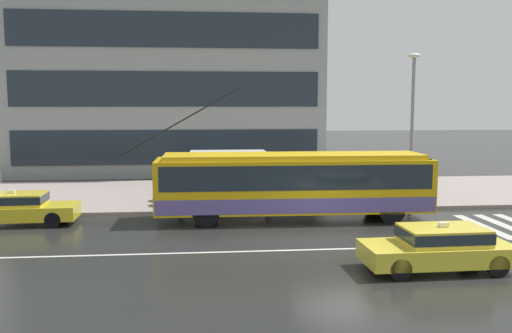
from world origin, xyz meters
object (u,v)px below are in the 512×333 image
at_px(taxi_queued_behind_bus, 15,207).
at_px(pedestrian_at_shelter, 375,167).
at_px(pedestrian_approaching_curb, 267,166).
at_px(pedestrian_waiting_by_pole, 182,165).
at_px(taxi_oncoming_near, 439,246).
at_px(pedestrian_walking_past, 183,170).
at_px(bus_shelter, 228,164).
at_px(trolleybus, 294,183).
at_px(street_lamp, 412,115).

distance_m(taxi_queued_behind_bus, pedestrian_at_shelter, 16.15).
bearing_deg(taxi_queued_behind_bus, pedestrian_approaching_curb, 22.83).
height_order(pedestrian_at_shelter, pedestrian_waiting_by_pole, pedestrian_waiting_by_pole).
xyz_separation_m(taxi_oncoming_near, pedestrian_approaching_curb, (-3.58, 11.87, 1.01)).
distance_m(pedestrian_at_shelter, pedestrian_walking_past, 9.24).
distance_m(taxi_oncoming_near, bus_shelter, 12.51).
bearing_deg(taxi_oncoming_near, taxi_queued_behind_bus, 152.21).
relative_size(taxi_oncoming_near, pedestrian_waiting_by_pole, 2.09).
bearing_deg(trolleybus, bus_shelter, 123.46).
distance_m(pedestrian_walking_past, street_lamp, 10.99).
bearing_deg(taxi_queued_behind_bus, bus_shelter, 23.41).
relative_size(pedestrian_approaching_curb, pedestrian_walking_past, 0.97).
distance_m(bus_shelter, pedestrian_waiting_by_pole, 2.24).
distance_m(trolleybus, pedestrian_walking_past, 5.61).
bearing_deg(trolleybus, pedestrian_waiting_by_pole, 136.93).
bearing_deg(pedestrian_waiting_by_pole, pedestrian_walking_past, -87.28).
bearing_deg(pedestrian_waiting_by_pole, pedestrian_at_shelter, -4.32).
bearing_deg(pedestrian_approaching_curb, taxi_oncoming_near, -73.20).
distance_m(taxi_queued_behind_bus, taxi_oncoming_near, 15.96).
bearing_deg(pedestrian_at_shelter, street_lamp, -31.45).
bearing_deg(bus_shelter, pedestrian_at_shelter, -1.08).
relative_size(trolleybus, bus_shelter, 3.56).
distance_m(taxi_oncoming_near, pedestrian_waiting_by_pole, 14.07).
bearing_deg(pedestrian_walking_past, pedestrian_waiting_by_pole, 92.72).
height_order(taxi_oncoming_near, pedestrian_waiting_by_pole, pedestrian_waiting_by_pole).
height_order(pedestrian_at_shelter, pedestrian_approaching_curb, pedestrian_at_shelter).
bearing_deg(pedestrian_at_shelter, taxi_oncoming_near, -98.24).
relative_size(taxi_queued_behind_bus, pedestrian_walking_past, 2.37).
xyz_separation_m(taxi_oncoming_near, pedestrian_walking_past, (-7.63, 10.50, 1.04)).
relative_size(pedestrian_at_shelter, pedestrian_walking_past, 0.99).
bearing_deg(pedestrian_approaching_curb, trolleybus, -82.61).
distance_m(taxi_oncoming_near, street_lamp, 11.16).
distance_m(bus_shelter, pedestrian_at_shelter, 7.12).
distance_m(taxi_queued_behind_bus, bus_shelter, 9.45).
bearing_deg(bus_shelter, street_lamp, -6.85).
height_order(pedestrian_at_shelter, street_lamp, street_lamp).
relative_size(taxi_queued_behind_bus, street_lamp, 0.67).
bearing_deg(pedestrian_waiting_by_pole, bus_shelter, -14.64).
bearing_deg(pedestrian_walking_past, taxi_oncoming_near, -53.99).
relative_size(trolleybus, pedestrian_waiting_by_pole, 6.12).
xyz_separation_m(trolleybus, taxi_queued_behind_bus, (-11.12, 0.10, -0.82)).
height_order(taxi_oncoming_near, street_lamp, street_lamp).
relative_size(taxi_queued_behind_bus, pedestrian_waiting_by_pole, 2.27).
distance_m(pedestrian_at_shelter, pedestrian_approaching_curb, 5.25).
height_order(pedestrian_at_shelter, pedestrian_walking_past, pedestrian_walking_past).
height_order(pedestrian_approaching_curb, pedestrian_walking_past, pedestrian_walking_past).
xyz_separation_m(taxi_oncoming_near, pedestrian_waiting_by_pole, (-7.69, 11.73, 1.13)).
height_order(bus_shelter, street_lamp, street_lamp).
bearing_deg(taxi_oncoming_near, bus_shelter, 116.32).
bearing_deg(street_lamp, taxi_oncoming_near, -106.81).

